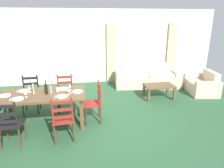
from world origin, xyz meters
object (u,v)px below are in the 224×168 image
wine_glass_far_right (70,86)px  armchair_upholstered (203,85)px  dining_chair_far_left (31,94)px  wine_glass_near_left (26,92)px  dining_chair_near_right (63,119)px  couch (147,78)px  coffee_cup_secondary (25,93)px  coffee_table (159,87)px  dining_table (43,97)px  wine_bottle (46,89)px  dining_chair_far_right (65,93)px  wine_glass_far_left (29,88)px  dining_chair_head_east (95,102)px  wine_glass_near_right (68,90)px  dining_chair_near_left (10,124)px  coffee_cup_primary (58,90)px

wine_glass_far_right → armchair_upholstered: (4.26, 1.20, -0.61)m
dining_chair_far_left → wine_glass_near_left: (0.13, -0.91, 0.38)m
dining_chair_near_right → couch: 4.15m
dining_chair_near_right → coffee_cup_secondary: (-0.84, 0.74, 0.32)m
dining_chair_far_left → couch: bearing=22.9°
dining_chair_far_left → coffee_table: dining_chair_far_left is taller
dining_table → wine_bottle: size_ratio=6.01×
dining_chair_far_right → wine_glass_far_right: size_ratio=5.96×
couch → coffee_table: (-0.03, -1.22, 0.06)m
wine_glass_far_left → coffee_table: size_ratio=0.18×
dining_chair_head_east → wine_glass_far_right: (-0.56, 0.19, 0.38)m
wine_bottle → dining_chair_near_right: bearing=-62.7°
armchair_upholstered → coffee_cup_secondary: bearing=-165.3°
dining_chair_near_right → wine_glass_near_left: bearing=142.2°
dining_chair_near_right → dining_chair_head_east: (0.67, 0.73, 0.00)m
wine_glass_near_right → dining_chair_near_right: bearing=-98.8°
wine_glass_near_right → coffee_cup_secondary: 0.94m
wine_glass_far_left → wine_bottle: bearing=-22.1°
wine_glass_far_right → coffee_table: size_ratio=0.18×
dining_chair_head_east → wine_bottle: wine_bottle is taller
dining_chair_near_left → coffee_cup_secondary: bearing=80.2°
dining_chair_head_east → wine_glass_far_right: 0.70m
coffee_cup_primary → dining_chair_far_left: bearing=138.7°
dining_chair_far_left → wine_bottle: 1.01m
dining_table → dining_chair_far_left: size_ratio=1.98×
dining_chair_far_left → coffee_table: 3.68m
dining_chair_far_right → wine_glass_near_right: dining_chair_far_right is taller
dining_chair_far_left → dining_table: bearing=-60.3°
wine_glass_far_left → coffee_cup_secondary: size_ratio=1.79×
coffee_cup_secondary → armchair_upholstered: size_ratio=0.07×
dining_chair_near_right → couch: dining_chair_near_right is taller
coffee_cup_primary → coffee_table: 3.10m
coffee_cup_primary → armchair_upholstered: coffee_cup_primary is taller
coffee_cup_primary → dining_chair_near_left: bearing=-132.4°
wine_glass_near_left → wine_glass_near_right: (0.89, 0.01, 0.00)m
dining_chair_far_right → dining_chair_head_east: size_ratio=1.00×
couch → wine_glass_far_right: bearing=-140.7°
dining_chair_near_right → dining_chair_head_east: size_ratio=1.00×
wine_glass_far_right → couch: (2.65, 2.17, -0.57)m
dining_table → dining_chair_near_left: size_ratio=1.98×
coffee_cup_primary → coffee_cup_secondary: bearing=-170.1°
dining_chair_near_right → coffee_cup_secondary: size_ratio=10.67×
wine_glass_near_left → couch: size_ratio=0.07×
armchair_upholstered → wine_glass_near_left: bearing=-163.8°
wine_bottle → coffee_table: (3.13, 1.11, -0.51)m
dining_chair_near_left → wine_glass_near_left: size_ratio=5.96×
wine_glass_near_right → wine_glass_far_left: 0.93m
wine_glass_near_right → wine_glass_far_right: (0.02, 0.29, 0.00)m
coffee_table → couch: bearing=88.7°
dining_chair_head_east → wine_glass_near_left: 1.52m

